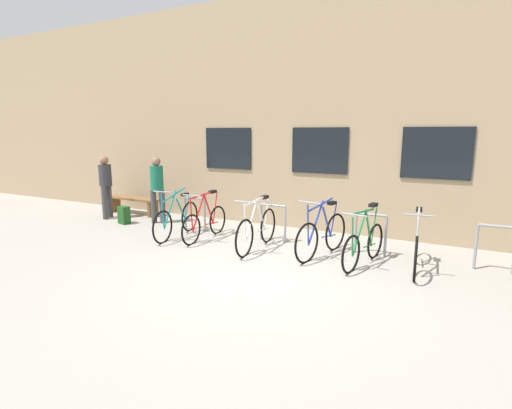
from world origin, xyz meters
TOP-DOWN VIEW (x-y plane):
  - ground_plane at (0.00, 0.00)m, footprint 42.00×42.00m
  - storefront_building at (0.00, 6.78)m, footprint 28.00×7.20m
  - bike_rack at (0.45, 1.90)m, footprint 6.60×0.05m
  - bicycle_red at (-1.94, 1.42)m, footprint 0.44×1.66m
  - bicycle_green at (1.46, 1.28)m, footprint 0.50×1.62m
  - bicycle_white at (-0.61, 1.28)m, footprint 0.44×1.83m
  - bicycle_blue at (0.66, 1.43)m, footprint 0.55×1.71m
  - bicycle_silver at (2.29, 1.43)m, footprint 0.44×1.72m
  - bicycle_teal at (-2.59, 1.29)m, footprint 0.44×1.80m
  - wooden_bench at (-5.20, 2.63)m, footprint 1.78×0.40m
  - person_by_bench at (-5.40, 1.90)m, footprint 0.32×0.35m
  - person_browsing at (-3.83, 2.10)m, footprint 0.33×0.32m
  - backpack at (-4.54, 1.64)m, footprint 0.32×0.26m

SIDE VIEW (x-z plane):
  - ground_plane at x=0.00m, z-range 0.00..0.00m
  - backpack at x=-4.54m, z-range 0.00..0.44m
  - wooden_bench at x=-5.20m, z-range 0.11..0.58m
  - bicycle_green at x=1.46m, z-range -0.16..0.90m
  - bicycle_red at x=-1.94m, z-range -0.15..0.89m
  - bicycle_teal at x=-2.59m, z-range -0.16..0.93m
  - bicycle_silver at x=2.29m, z-range -0.13..0.92m
  - bicycle_white at x=-0.61m, z-range -0.13..0.92m
  - bicycle_blue at x=0.66m, z-range -0.15..0.95m
  - bike_rack at x=0.45m, z-range 0.09..0.88m
  - person_by_bench at x=-5.40m, z-range 0.13..1.78m
  - person_browsing at x=-3.83m, z-range 0.13..1.79m
  - storefront_building at x=0.00m, z-range 0.00..5.38m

